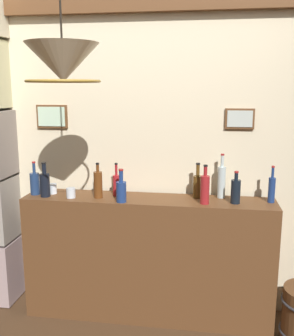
{
  "coord_description": "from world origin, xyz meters",
  "views": [
    {
      "loc": [
        0.44,
        -2.07,
        1.83
      ],
      "look_at": [
        0.0,
        0.79,
        1.24
      ],
      "focal_mm": 42.35,
      "sensor_mm": 36.0,
      "label": 1
    }
  ],
  "objects_px": {
    "glass_tumbler_rocks": "(71,193)",
    "glass_tumbler_highball": "(53,189)",
    "liquor_bottle_vodka": "(205,189)",
    "liquor_bottle_whiskey": "(236,191)",
    "liquor_bottle_rum": "(35,183)",
    "liquor_bottle_rye": "(272,189)",
    "liquor_bottle_sherry": "(198,185)",
    "liquor_bottle_tequila": "(121,190)",
    "pendant_lamp": "(63,64)",
    "liquor_bottle_scotch": "(45,184)",
    "liquor_bottle_port": "(222,181)",
    "liquor_bottle_brandy": "(98,184)",
    "liquor_bottle_mezcal": "(116,184)"
  },
  "relations": [
    {
      "from": "liquor_bottle_vodka",
      "to": "glass_tumbler_highball",
      "type": "xyz_separation_m",
      "value": [
        -1.21,
        0.1,
        -0.07
      ]
    },
    {
      "from": "liquor_bottle_brandy",
      "to": "liquor_bottle_mezcal",
      "type": "distance_m",
      "value": 0.15
    },
    {
      "from": "liquor_bottle_sherry",
      "to": "liquor_bottle_tequila",
      "type": "xyz_separation_m",
      "value": [
        -0.56,
        -0.2,
        -0.01
      ]
    },
    {
      "from": "liquor_bottle_scotch",
      "to": "glass_tumbler_rocks",
      "type": "xyz_separation_m",
      "value": [
        0.21,
        -0.0,
        -0.06
      ]
    },
    {
      "from": "liquor_bottle_sherry",
      "to": "liquor_bottle_rye",
      "type": "bearing_deg",
      "value": -4.41
    },
    {
      "from": "liquor_bottle_rye",
      "to": "pendant_lamp",
      "type": "bearing_deg",
      "value": -150.03
    },
    {
      "from": "liquor_bottle_scotch",
      "to": "glass_tumbler_rocks",
      "type": "bearing_deg",
      "value": -0.68
    },
    {
      "from": "liquor_bottle_port",
      "to": "pendant_lamp",
      "type": "height_order",
      "value": "pendant_lamp"
    },
    {
      "from": "glass_tumbler_rocks",
      "to": "liquor_bottle_whiskey",
      "type": "bearing_deg",
      "value": 1.97
    },
    {
      "from": "liquor_bottle_tequila",
      "to": "glass_tumbler_highball",
      "type": "distance_m",
      "value": 0.61
    },
    {
      "from": "liquor_bottle_mezcal",
      "to": "glass_tumbler_highball",
      "type": "xyz_separation_m",
      "value": [
        -0.52,
        -0.02,
        -0.05
      ]
    },
    {
      "from": "liquor_bottle_brandy",
      "to": "liquor_bottle_rye",
      "type": "bearing_deg",
      "value": 3.33
    },
    {
      "from": "liquor_bottle_whiskey",
      "to": "liquor_bottle_scotch",
      "type": "xyz_separation_m",
      "value": [
        -1.46,
        -0.04,
        0.01
      ]
    },
    {
      "from": "liquor_bottle_mezcal",
      "to": "pendant_lamp",
      "type": "relative_size",
      "value": 0.44
    },
    {
      "from": "liquor_bottle_rye",
      "to": "liquor_bottle_rum",
      "type": "xyz_separation_m",
      "value": [
        -1.83,
        -0.06,
        -0.01
      ]
    },
    {
      "from": "liquor_bottle_tequila",
      "to": "pendant_lamp",
      "type": "xyz_separation_m",
      "value": [
        -0.2,
        -0.59,
        0.88
      ]
    },
    {
      "from": "liquor_bottle_sherry",
      "to": "liquor_bottle_rye",
      "type": "height_order",
      "value": "liquor_bottle_rye"
    },
    {
      "from": "liquor_bottle_tequila",
      "to": "pendant_lamp",
      "type": "height_order",
      "value": "pendant_lamp"
    },
    {
      "from": "liquor_bottle_rum",
      "to": "liquor_bottle_tequila",
      "type": "bearing_deg",
      "value": -8.04
    },
    {
      "from": "glass_tumbler_rocks",
      "to": "glass_tumbler_highball",
      "type": "bearing_deg",
      "value": 152.85
    },
    {
      "from": "liquor_bottle_vodka",
      "to": "liquor_bottle_rum",
      "type": "bearing_deg",
      "value": 177.72
    },
    {
      "from": "liquor_bottle_whiskey",
      "to": "pendant_lamp",
      "type": "relative_size",
      "value": 0.4
    },
    {
      "from": "liquor_bottle_port",
      "to": "liquor_bottle_mezcal",
      "type": "xyz_separation_m",
      "value": [
        -0.82,
        -0.07,
        -0.04
      ]
    },
    {
      "from": "liquor_bottle_brandy",
      "to": "glass_tumbler_highball",
      "type": "bearing_deg",
      "value": 171.17
    },
    {
      "from": "liquor_bottle_scotch",
      "to": "liquor_bottle_brandy",
      "type": "height_order",
      "value": "liquor_bottle_brandy"
    },
    {
      "from": "liquor_bottle_whiskey",
      "to": "liquor_bottle_brandy",
      "type": "height_order",
      "value": "liquor_bottle_brandy"
    },
    {
      "from": "liquor_bottle_vodka",
      "to": "liquor_bottle_brandy",
      "type": "xyz_separation_m",
      "value": [
        -0.82,
        0.04,
        -0.01
      ]
    },
    {
      "from": "liquor_bottle_rye",
      "to": "pendant_lamp",
      "type": "relative_size",
      "value": 0.46
    },
    {
      "from": "glass_tumbler_highball",
      "to": "pendant_lamp",
      "type": "distance_m",
      "value": 1.25
    },
    {
      "from": "liquor_bottle_whiskey",
      "to": "glass_tumbler_rocks",
      "type": "relative_size",
      "value": 3.16
    },
    {
      "from": "liquor_bottle_scotch",
      "to": "glass_tumbler_highball",
      "type": "height_order",
      "value": "liquor_bottle_scotch"
    },
    {
      "from": "liquor_bottle_tequila",
      "to": "liquor_bottle_mezcal",
      "type": "distance_m",
      "value": 0.18
    },
    {
      "from": "liquor_bottle_rye",
      "to": "glass_tumbler_highball",
      "type": "height_order",
      "value": "liquor_bottle_rye"
    },
    {
      "from": "liquor_bottle_rye",
      "to": "liquor_bottle_tequila",
      "type": "height_order",
      "value": "liquor_bottle_rye"
    },
    {
      "from": "liquor_bottle_rye",
      "to": "glass_tumbler_rocks",
      "type": "distance_m",
      "value": 1.52
    },
    {
      "from": "liquor_bottle_tequila",
      "to": "glass_tumbler_highball",
      "type": "relative_size",
      "value": 3.1
    },
    {
      "from": "liquor_bottle_rye",
      "to": "glass_tumbler_highball",
      "type": "relative_size",
      "value": 3.41
    },
    {
      "from": "liquor_bottle_mezcal",
      "to": "glass_tumbler_highball",
      "type": "height_order",
      "value": "liquor_bottle_mezcal"
    },
    {
      "from": "glass_tumbler_rocks",
      "to": "glass_tumbler_highball",
      "type": "height_order",
      "value": "glass_tumbler_highball"
    },
    {
      "from": "liquor_bottle_sherry",
      "to": "glass_tumbler_highball",
      "type": "distance_m",
      "value": 1.16
    },
    {
      "from": "liquor_bottle_scotch",
      "to": "liquor_bottle_rum",
      "type": "height_order",
      "value": "liquor_bottle_scotch"
    },
    {
      "from": "liquor_bottle_whiskey",
      "to": "pendant_lamp",
      "type": "distance_m",
      "value": 1.52
    },
    {
      "from": "liquor_bottle_brandy",
      "to": "glass_tumbler_rocks",
      "type": "bearing_deg",
      "value": -171.15
    },
    {
      "from": "liquor_bottle_mezcal",
      "to": "pendant_lamp",
      "type": "xyz_separation_m",
      "value": [
        -0.12,
        -0.75,
        0.88
      ]
    },
    {
      "from": "liquor_bottle_sherry",
      "to": "liquor_bottle_tequila",
      "type": "distance_m",
      "value": 0.59
    },
    {
      "from": "liquor_bottle_rye",
      "to": "liquor_bottle_vodka",
      "type": "bearing_deg",
      "value": -167.11
    },
    {
      "from": "liquor_bottle_vodka",
      "to": "liquor_bottle_whiskey",
      "type": "xyz_separation_m",
      "value": [
        0.22,
        0.05,
        -0.02
      ]
    },
    {
      "from": "liquor_bottle_whiskey",
      "to": "liquor_bottle_port",
      "type": "xyz_separation_m",
      "value": [
        -0.1,
        0.14,
        0.04
      ]
    },
    {
      "from": "liquor_bottle_mezcal",
      "to": "pendant_lamp",
      "type": "bearing_deg",
      "value": -99.14
    },
    {
      "from": "liquor_bottle_vodka",
      "to": "glass_tumbler_rocks",
      "type": "distance_m",
      "value": 1.03
    }
  ]
}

